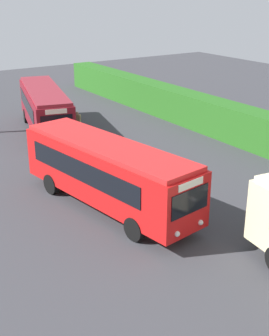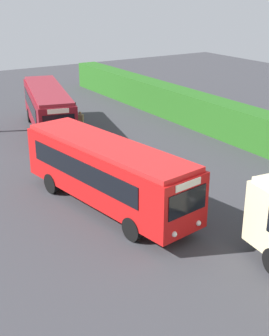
{
  "view_description": "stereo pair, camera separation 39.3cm",
  "coord_description": "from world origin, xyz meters",
  "px_view_note": "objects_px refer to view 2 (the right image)",
  "views": [
    {
      "loc": [
        17.51,
        -9.94,
        9.55
      ],
      "look_at": [
        0.04,
        1.47,
        1.36
      ],
      "focal_mm": 49.95,
      "sensor_mm": 36.0,
      "label": 1
    },
    {
      "loc": [
        17.72,
        -9.61,
        9.55
      ],
      "look_at": [
        0.04,
        1.47,
        1.36
      ],
      "focal_mm": 49.95,
      "sensor_mm": 36.0,
      "label": 2
    }
  ],
  "objects_px": {
    "bus_red": "(107,171)",
    "person_right": "(80,123)",
    "bus_maroon": "(48,107)",
    "person_center": "(72,111)"
  },
  "relations": [
    {
      "from": "bus_maroon",
      "to": "bus_red",
      "type": "bearing_deg",
      "value": 4.4
    },
    {
      "from": "bus_red",
      "to": "person_right",
      "type": "xyz_separation_m",
      "value": [
        -10.74,
        3.84,
        -0.93
      ]
    },
    {
      "from": "bus_maroon",
      "to": "person_right",
      "type": "height_order",
      "value": "bus_maroon"
    },
    {
      "from": "bus_maroon",
      "to": "person_center",
      "type": "height_order",
      "value": "bus_maroon"
    },
    {
      "from": "person_center",
      "to": "bus_red",
      "type": "bearing_deg",
      "value": -151.77
    },
    {
      "from": "bus_red",
      "to": "person_center",
      "type": "relative_size",
      "value": 5.53
    },
    {
      "from": "bus_red",
      "to": "person_center",
      "type": "bearing_deg",
      "value": 152.52
    },
    {
      "from": "bus_maroon",
      "to": "person_right",
      "type": "distance_m",
      "value": 2.51
    },
    {
      "from": "bus_maroon",
      "to": "bus_red",
      "type": "xyz_separation_m",
      "value": [
        12.47,
        -2.29,
        0.01
      ]
    },
    {
      "from": "bus_red",
      "to": "person_right",
      "type": "relative_size",
      "value": 6.16
    }
  ]
}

